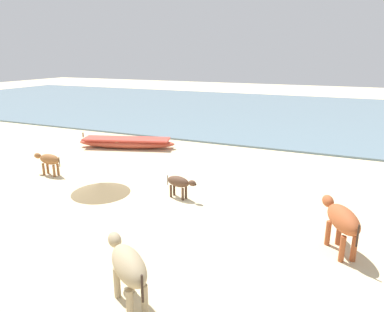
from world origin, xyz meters
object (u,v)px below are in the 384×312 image
object	(u,v)px
calf_far_dark	(179,183)
cow_second_adult_rust	(342,220)
cow_adult_dun	(128,266)
calf_near_brown	(49,160)
fishing_boat_1	(127,143)

from	to	relation	value
calf_far_dark	cow_second_adult_rust	distance (m)	4.25
cow_adult_dun	calf_near_brown	bearing A→B (deg)	1.81
cow_adult_dun	calf_near_brown	size ratio (longest dim) A/B	1.20
fishing_boat_1	cow_adult_dun	world-z (taller)	cow_adult_dun
fishing_boat_1	cow_second_adult_rust	xyz separation A→B (m)	(8.44, -5.11, 0.46)
calf_near_brown	cow_second_adult_rust	world-z (taller)	cow_second_adult_rust
calf_near_brown	calf_far_dark	distance (m)	4.71
fishing_boat_1	calf_far_dark	distance (m)	5.89
fishing_boat_1	cow_second_adult_rust	bearing A→B (deg)	131.33
fishing_boat_1	cow_second_adult_rust	world-z (taller)	cow_second_adult_rust
fishing_boat_1	cow_second_adult_rust	size ratio (longest dim) A/B	2.99
cow_second_adult_rust	calf_far_dark	bearing A→B (deg)	47.06
fishing_boat_1	calf_far_dark	bearing A→B (deg)	120.29
cow_adult_dun	cow_second_adult_rust	bearing A→B (deg)	-97.31
calf_far_dark	cow_adult_dun	bearing A→B (deg)	-64.54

